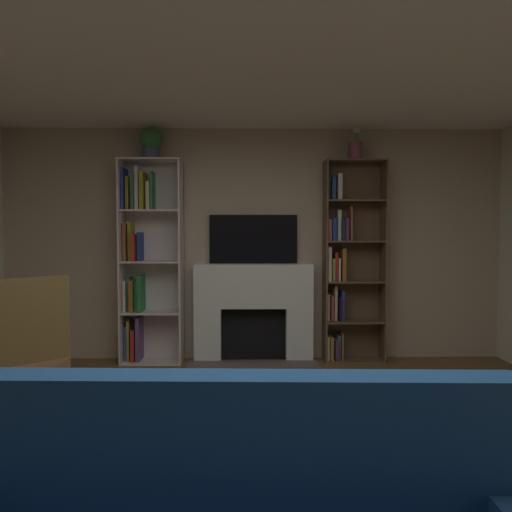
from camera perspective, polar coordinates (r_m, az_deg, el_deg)
The scene contains 10 objects.
ground_plane at distance 2.99m, azimuth 0.43°, elevation -25.71°, with size 6.92×6.92×0.00m, color brown.
wall_back_accent at distance 5.55m, azimuth -0.32°, elevation 1.38°, with size 5.74×0.06×2.60m, color tan.
ceiling at distance 2.90m, azimuth 0.45°, elevation 27.23°, with size 5.74×5.89×0.06m, color white.
fireplace at distance 5.46m, azimuth -0.30°, elevation -6.24°, with size 1.41×0.54×1.08m.
tv at distance 5.49m, azimuth -0.31°, elevation 1.99°, with size 0.99×0.06×0.54m, color black.
bookshelf_left at distance 5.52m, azimuth -12.87°, elevation -0.52°, with size 0.66×0.34×2.23m.
bookshelf_right at distance 5.54m, azimuth 10.53°, elevation -0.81°, with size 0.66×0.29×2.23m.
potted_plant at distance 5.56m, azimuth -12.20°, elevation 12.81°, with size 0.25×0.25×0.35m.
vase_with_flowers at distance 5.57m, azimuth 11.55°, elevation 12.11°, with size 0.15×0.15×0.35m.
armchair at distance 4.03m, azimuth -25.93°, elevation -10.15°, with size 0.82×0.82×1.11m.
Camera 1 is at (-0.07, -2.63, 1.42)m, focal length 34.20 mm.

